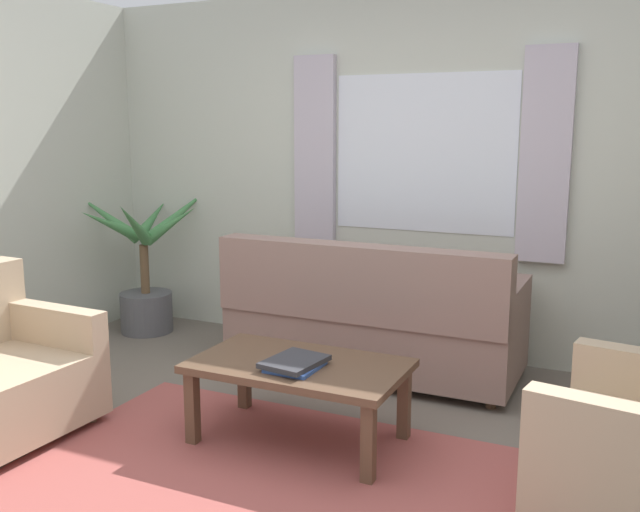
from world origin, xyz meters
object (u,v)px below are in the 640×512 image
(couch, at_px, (371,321))
(coffee_table, at_px, (299,373))
(book_stack_on_table, at_px, (295,363))
(potted_plant, at_px, (145,276))

(couch, xyz_separation_m, coffee_table, (0.03, -1.12, 0.01))
(couch, relative_size, coffee_table, 1.73)
(coffee_table, relative_size, book_stack_on_table, 3.15)
(couch, height_order, potted_plant, potted_plant)
(coffee_table, bearing_deg, couch, 91.38)
(book_stack_on_table, bearing_deg, potted_plant, 146.02)
(couch, distance_m, book_stack_on_table, 1.21)
(coffee_table, distance_m, book_stack_on_table, 0.12)
(coffee_table, distance_m, potted_plant, 2.41)
(couch, distance_m, coffee_table, 1.12)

